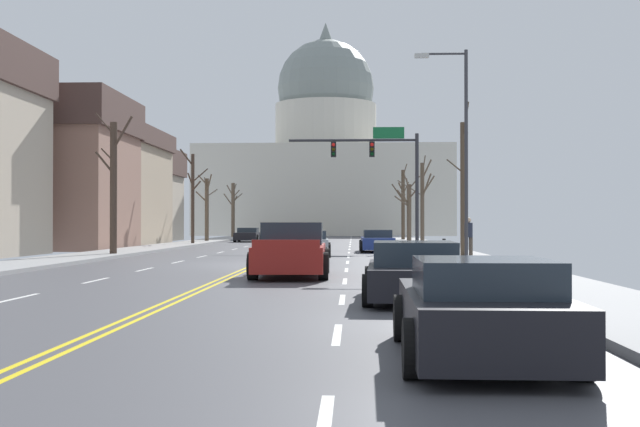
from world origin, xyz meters
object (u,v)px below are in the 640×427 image
Objects in this scene: sedan_oncoming_00 at (278,237)px; street_lamp_right at (460,137)px; sedan_near_01 at (310,244)px; pedestrian_00 at (469,235)px; signal_gantry at (382,162)px; sedan_oncoming_03 at (276,232)px; sedan_near_04 at (414,273)px; sedan_oncoming_01 at (248,235)px; sedan_near_05 at (480,311)px; sedan_near_00 at (377,242)px; pickup_truck_near_03 at (291,252)px; sedan_oncoming_02 at (300,233)px; bicycle_parked at (443,250)px; sedan_near_02 at (300,250)px.

street_lamp_right is at bearing -69.57° from sedan_oncoming_00.
sedan_near_01 is 0.98× the size of sedan_oncoming_00.
pedestrian_00 is (0.60, 1.86, -3.93)m from street_lamp_right.
sedan_oncoming_03 is at bearing 103.95° from signal_gantry.
sedan_oncoming_01 is at bearing 101.53° from sedan_near_04.
sedan_near_05 is (-2.70, -21.92, -4.44)m from street_lamp_right.
sedan_near_00 is 27.47m from sedan_near_04.
signal_gantry is 24.82m from pickup_truck_near_03.
street_lamp_right reaches higher than sedan_oncoming_03.
sedan_near_00 is 1.00× the size of sedan_oncoming_01.
bicycle_parked is at bearing -78.75° from sedan_oncoming_02.
pickup_truck_near_03 is (-3.60, -24.12, -4.60)m from signal_gantry.
bicycle_parked is at bearing 58.72° from pickup_truck_near_03.
sedan_near_01 is at bearing 90.82° from pickup_truck_near_03.
sedan_oncoming_03 is (-3.47, 33.70, -0.04)m from sedan_oncoming_00.
signal_gantry is 21.72m from sedan_oncoming_01.
sedan_near_01 is 41.77m from sedan_oncoming_02.
sedan_near_01 is 1.03× the size of sedan_oncoming_03.
signal_gantry reaches higher than sedan_near_00.
pedestrian_00 is at bearing -33.79° from sedan_near_01.
sedan_near_02 is at bearing -83.49° from sedan_oncoming_03.
street_lamp_right is at bearing -107.99° from pedestrian_00.
pickup_truck_near_03 is at bearing -86.36° from sedan_oncoming_02.
sedan_near_02 is 0.98× the size of sedan_oncoming_03.
sedan_near_00 reaches higher than sedan_oncoming_01.
sedan_near_04 is at bearing -67.03° from pickup_truck_near_03.
signal_gantry is at bearing 84.67° from sedan_near_00.
sedan_near_04 is 75.33m from sedan_oncoming_03.
sedan_oncoming_00 is (-9.72, 26.10, -4.44)m from street_lamp_right.
sedan_oncoming_03 is (-10.32, 47.16, -0.03)m from sedan_near_00.
signal_gantry is at bearing 69.64° from sedan_near_01.
signal_gantry reaches higher than sedan_oncoming_02.
sedan_near_05 is at bearing -82.68° from sedan_oncoming_03.
sedan_near_00 is at bearing 107.90° from pedestrian_00.
pickup_truck_near_03 is 11.44m from pedestrian_00.
sedan_near_05 is at bearing -79.63° from sedan_oncoming_01.
pedestrian_00 is 1.21m from bicycle_parked.
signal_gantry is 32.54m from sedan_oncoming_02.
sedan_oncoming_00 is (-7.23, 9.38, -4.74)m from signal_gantry.
sedan_near_00 is at bearing -79.23° from sedan_oncoming_02.
sedan_near_01 is 21.58m from sedan_near_04.
sedan_oncoming_03 is (-6.90, 53.32, -0.05)m from sedan_near_01.
sedan_oncoming_00 is 1.04× the size of sedan_oncoming_03.
street_lamp_right is 10.06m from sedan_near_01.
signal_gantry is 1.78× the size of sedan_near_02.
sedan_near_00 is at bearing -95.33° from signal_gantry.
sedan_oncoming_02 is at bearing 95.65° from sedan_near_05.
street_lamp_right is at bearing -77.55° from sedan_oncoming_03.
sedan_near_01 is (-3.80, -10.24, -4.73)m from signal_gantry.
sedan_near_04 is 1.08× the size of sedan_near_05.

